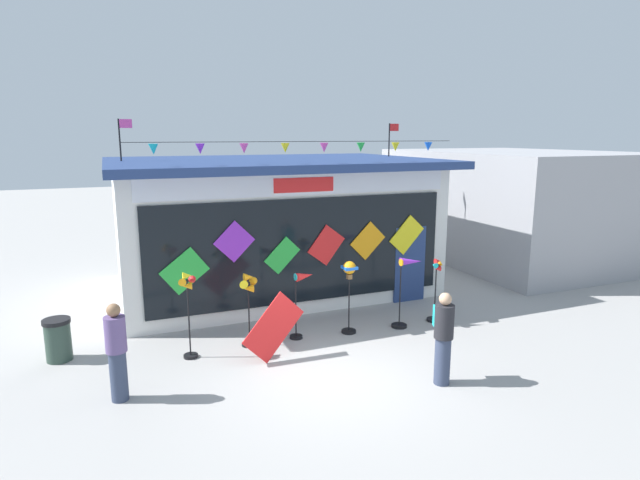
{
  "coord_description": "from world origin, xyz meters",
  "views": [
    {
      "loc": [
        -3.58,
        -8.14,
        4.34
      ],
      "look_at": [
        0.95,
        2.96,
        1.93
      ],
      "focal_mm": 29.35,
      "sensor_mm": 36.0,
      "label": 1
    }
  ],
  "objects_px": {
    "wind_spinner_right": "(407,281)",
    "display_kite_on_ground": "(274,327)",
    "wind_spinner_far_left": "(188,301)",
    "person_mid_plaza": "(117,352)",
    "person_near_camera": "(443,336)",
    "wind_spinner_left": "(249,298)",
    "wind_spinner_center_right": "(349,280)",
    "wind_spinner_far_right": "(436,290)",
    "wind_spinner_center_left": "(302,292)",
    "trash_bin": "(58,339)",
    "kite_shop_building": "(270,223)"
  },
  "relations": [
    {
      "from": "wind_spinner_right",
      "to": "display_kite_on_ground",
      "type": "distance_m",
      "value": 3.44
    },
    {
      "from": "wind_spinner_far_left",
      "to": "person_mid_plaza",
      "type": "bearing_deg",
      "value": -136.95
    },
    {
      "from": "person_near_camera",
      "to": "person_mid_plaza",
      "type": "distance_m",
      "value": 5.53
    },
    {
      "from": "wind_spinner_right",
      "to": "person_mid_plaza",
      "type": "height_order",
      "value": "person_mid_plaza"
    },
    {
      "from": "wind_spinner_left",
      "to": "person_near_camera",
      "type": "xyz_separation_m",
      "value": [
        2.73,
        -2.92,
        -0.17
      ]
    },
    {
      "from": "person_near_camera",
      "to": "person_mid_plaza",
      "type": "xyz_separation_m",
      "value": [
        -5.32,
        1.51,
        -0.03
      ]
    },
    {
      "from": "wind_spinner_center_right",
      "to": "person_near_camera",
      "type": "bearing_deg",
      "value": -80.13
    },
    {
      "from": "person_mid_plaza",
      "to": "person_near_camera",
      "type": "bearing_deg",
      "value": -152.81
    },
    {
      "from": "wind_spinner_far_left",
      "to": "wind_spinner_left",
      "type": "height_order",
      "value": "wind_spinner_far_left"
    },
    {
      "from": "person_near_camera",
      "to": "wind_spinner_far_right",
      "type": "bearing_deg",
      "value": 76.51
    },
    {
      "from": "wind_spinner_right",
      "to": "display_kite_on_ground",
      "type": "xyz_separation_m",
      "value": [
        -3.36,
        -0.62,
        -0.4
      ]
    },
    {
      "from": "wind_spinner_far_right",
      "to": "display_kite_on_ground",
      "type": "distance_m",
      "value": 4.22
    },
    {
      "from": "wind_spinner_center_left",
      "to": "trash_bin",
      "type": "distance_m",
      "value": 4.91
    },
    {
      "from": "wind_spinner_right",
      "to": "trash_bin",
      "type": "bearing_deg",
      "value": 172.56
    },
    {
      "from": "wind_spinner_far_left",
      "to": "wind_spinner_right",
      "type": "xyz_separation_m",
      "value": [
        4.87,
        -0.08,
        -0.1
      ]
    },
    {
      "from": "wind_spinner_far_right",
      "to": "trash_bin",
      "type": "height_order",
      "value": "wind_spinner_far_right"
    },
    {
      "from": "wind_spinner_center_right",
      "to": "display_kite_on_ground",
      "type": "relative_size",
      "value": 1.33
    },
    {
      "from": "wind_spinner_left",
      "to": "wind_spinner_right",
      "type": "distance_m",
      "value": 3.63
    },
    {
      "from": "person_near_camera",
      "to": "person_mid_plaza",
      "type": "relative_size",
      "value": 1.0
    },
    {
      "from": "wind_spinner_left",
      "to": "trash_bin",
      "type": "distance_m",
      "value": 3.77
    },
    {
      "from": "wind_spinner_right",
      "to": "wind_spinner_center_left",
      "type": "bearing_deg",
      "value": 174.03
    },
    {
      "from": "wind_spinner_center_left",
      "to": "display_kite_on_ground",
      "type": "bearing_deg",
      "value": -136.27
    },
    {
      "from": "wind_spinner_far_left",
      "to": "person_mid_plaza",
      "type": "height_order",
      "value": "wind_spinner_far_left"
    },
    {
      "from": "kite_shop_building",
      "to": "display_kite_on_ground",
      "type": "xyz_separation_m",
      "value": [
        -1.46,
        -5.01,
        -1.19
      ]
    },
    {
      "from": "wind_spinner_far_right",
      "to": "person_mid_plaza",
      "type": "relative_size",
      "value": 0.92
    },
    {
      "from": "person_near_camera",
      "to": "display_kite_on_ground",
      "type": "bearing_deg",
      "value": 158.77
    },
    {
      "from": "person_near_camera",
      "to": "trash_bin",
      "type": "height_order",
      "value": "person_near_camera"
    },
    {
      "from": "wind_spinner_right",
      "to": "person_near_camera",
      "type": "height_order",
      "value": "person_near_camera"
    },
    {
      "from": "person_mid_plaza",
      "to": "wind_spinner_far_right",
      "type": "bearing_deg",
      "value": -127.32
    },
    {
      "from": "kite_shop_building",
      "to": "wind_spinner_left",
      "type": "height_order",
      "value": "kite_shop_building"
    },
    {
      "from": "wind_spinner_center_left",
      "to": "wind_spinner_far_right",
      "type": "height_order",
      "value": "wind_spinner_far_right"
    },
    {
      "from": "wind_spinner_center_right",
      "to": "wind_spinner_right",
      "type": "bearing_deg",
      "value": -5.06
    },
    {
      "from": "wind_spinner_far_left",
      "to": "display_kite_on_ground",
      "type": "xyz_separation_m",
      "value": [
        1.51,
        -0.7,
        -0.5
      ]
    },
    {
      "from": "wind_spinner_far_right",
      "to": "person_mid_plaza",
      "type": "bearing_deg",
      "value": -170.39
    },
    {
      "from": "wind_spinner_far_right",
      "to": "trash_bin",
      "type": "distance_m",
      "value": 8.15
    },
    {
      "from": "kite_shop_building",
      "to": "display_kite_on_ground",
      "type": "bearing_deg",
      "value": -106.28
    },
    {
      "from": "person_mid_plaza",
      "to": "wind_spinner_left",
      "type": "bearing_deg",
      "value": -108.44
    },
    {
      "from": "person_near_camera",
      "to": "display_kite_on_ground",
      "type": "xyz_separation_m",
      "value": [
        -2.47,
        2.07,
        -0.22
      ]
    },
    {
      "from": "trash_bin",
      "to": "wind_spinner_center_left",
      "type": "bearing_deg",
      "value": -8.18
    },
    {
      "from": "kite_shop_building",
      "to": "wind_spinner_center_left",
      "type": "bearing_deg",
      "value": -97.56
    },
    {
      "from": "wind_spinner_far_left",
      "to": "trash_bin",
      "type": "relative_size",
      "value": 2.1
    },
    {
      "from": "display_kite_on_ground",
      "to": "kite_shop_building",
      "type": "bearing_deg",
      "value": 73.72
    },
    {
      "from": "wind_spinner_center_right",
      "to": "trash_bin",
      "type": "bearing_deg",
      "value": 172.01
    },
    {
      "from": "wind_spinner_center_right",
      "to": "trash_bin",
      "type": "distance_m",
      "value": 5.99
    },
    {
      "from": "wind_spinner_far_left",
      "to": "wind_spinner_right",
      "type": "bearing_deg",
      "value": -0.92
    },
    {
      "from": "trash_bin",
      "to": "wind_spinner_center_right",
      "type": "bearing_deg",
      "value": -7.99
    },
    {
      "from": "wind_spinner_left",
      "to": "person_near_camera",
      "type": "height_order",
      "value": "person_near_camera"
    },
    {
      "from": "wind_spinner_left",
      "to": "wind_spinner_right",
      "type": "bearing_deg",
      "value": -3.56
    },
    {
      "from": "wind_spinner_far_left",
      "to": "person_mid_plaza",
      "type": "distance_m",
      "value": 1.87
    },
    {
      "from": "wind_spinner_far_right",
      "to": "display_kite_on_ground",
      "type": "height_order",
      "value": "wind_spinner_far_right"
    }
  ]
}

